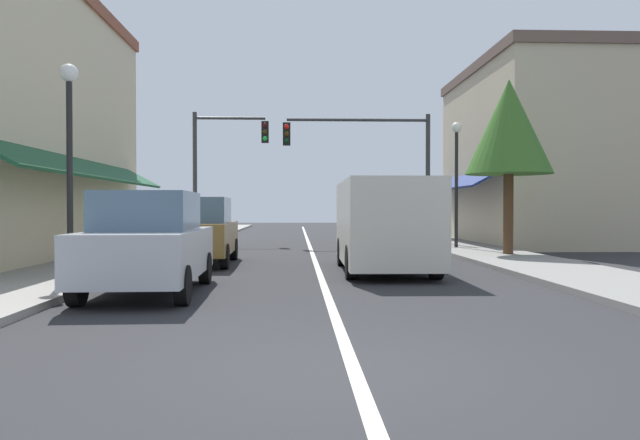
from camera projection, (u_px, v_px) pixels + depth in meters
ground_plane at (310, 247)px, 23.39m from camera, size 80.00×80.00×0.00m
sidewalk_left at (165, 246)px, 23.18m from camera, size 2.60×56.00×0.12m
sidewalk_right at (453, 245)px, 23.60m from camera, size 2.60×56.00×0.12m
lane_center_stripe at (310, 247)px, 23.39m from camera, size 0.14×52.00×0.01m
storefront_right_block at (526, 155)px, 25.67m from camera, size 5.89×10.20×7.44m
parked_car_nearest_left at (149, 243)px, 10.60m from camera, size 1.85×4.14×1.77m
parked_car_second_left at (199, 231)px, 16.20m from camera, size 1.85×4.13×1.77m
van_in_lane at (384, 223)px, 14.34m from camera, size 2.06×5.21×2.12m
traffic_signal_mast_arm at (375, 154)px, 24.64m from camera, size 5.94×0.50×5.29m
traffic_signal_left_corner at (220, 157)px, 25.83m from camera, size 3.21×0.50×5.54m
street_lamp_left_near at (69, 134)px, 12.22m from camera, size 0.36×0.36×4.36m
street_lamp_right_mid at (456, 164)px, 21.51m from camera, size 0.36×0.36×4.50m
tree_right_near at (509, 128)px, 18.32m from camera, size 2.58×2.58×5.35m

